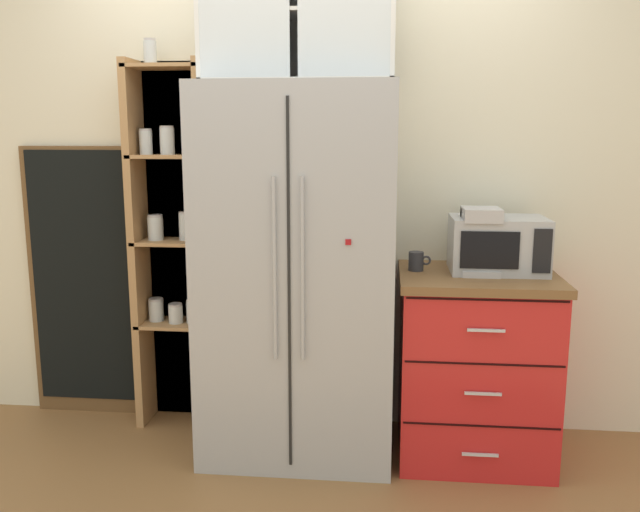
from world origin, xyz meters
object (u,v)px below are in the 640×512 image
bottle_amber (479,248)px  chalkboard_menu (83,282)px  refrigerator (299,274)px  microwave (498,244)px  coffee_maker (479,240)px  mug_charcoal (416,261)px

bottle_amber → chalkboard_menu: chalkboard_menu is taller
refrigerator → microwave: 0.95m
coffee_maker → mug_charcoal: size_ratio=2.91×
microwave → coffee_maker: bearing=-155.2°
mug_charcoal → bottle_amber: bearing=-6.4°
mug_charcoal → refrigerator: bearing=-174.6°
mug_charcoal → chalkboard_menu: chalkboard_menu is taller
mug_charcoal → bottle_amber: (0.29, -0.03, 0.08)m
bottle_amber → chalkboard_menu: size_ratio=0.19×
refrigerator → mug_charcoal: 0.56m
microwave → coffee_maker: size_ratio=1.42×
refrigerator → chalkboard_menu: 1.28m
mug_charcoal → chalkboard_menu: (-1.80, 0.25, -0.20)m
coffee_maker → bottle_amber: bearing=-90.0°
coffee_maker → chalkboard_menu: (-2.08, 0.27, -0.31)m
microwave → chalkboard_menu: chalkboard_menu is taller
refrigerator → coffee_maker: (0.85, 0.03, 0.17)m
refrigerator → coffee_maker: bearing=2.0°
microwave → bottle_amber: bottle_amber is taller
refrigerator → bottle_amber: refrigerator is taller
refrigerator → chalkboard_menu: size_ratio=1.19×
mug_charcoal → bottle_amber: bottle_amber is taller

